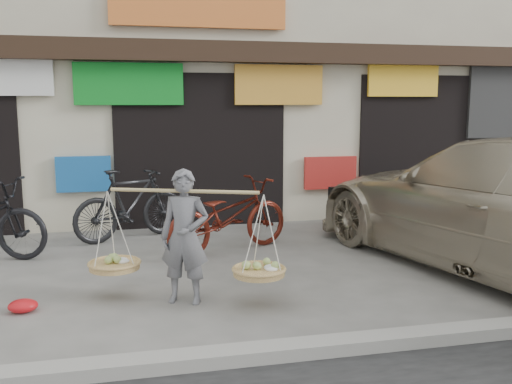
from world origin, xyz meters
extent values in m
plane|color=slate|center=(0.00, 0.00, 0.00)|extent=(70.00, 70.00, 0.00)
cube|color=gray|center=(0.00, -2.00, 0.06)|extent=(70.00, 0.25, 0.12)
cube|color=beige|center=(0.00, 6.50, 3.50)|extent=(14.00, 6.00, 7.00)
cube|color=black|center=(0.00, 3.35, 3.05)|extent=(14.00, 0.35, 0.35)
cube|color=black|center=(0.00, 3.75, 1.35)|extent=(3.00, 0.60, 2.70)
cube|color=black|center=(4.50, 3.75, 1.35)|extent=(3.00, 0.60, 2.70)
cube|color=white|center=(-3.20, 3.42, 2.60)|extent=(1.60, 0.08, 0.60)
cube|color=#0E8522|center=(-1.20, 3.42, 2.50)|extent=(1.80, 0.08, 0.70)
cube|color=gold|center=(1.40, 3.42, 2.50)|extent=(1.60, 0.08, 0.70)
cube|color=yellow|center=(3.80, 3.42, 2.60)|extent=(1.40, 0.08, 0.60)
cube|color=#2A2A2A|center=(5.80, 3.42, 2.20)|extent=(1.20, 0.08, 1.40)
cube|color=#1A5DA7|center=(-2.00, 3.42, 1.00)|extent=(0.90, 0.08, 0.60)
cube|color=#B42521|center=(2.40, 3.42, 0.90)|extent=(1.00, 0.08, 0.60)
cube|color=orange|center=(0.00, 3.42, 3.70)|extent=(3.00, 0.08, 0.50)
imported|color=slate|center=(-0.69, -0.42, 0.74)|extent=(0.63, 0.53, 1.49)
cylinder|color=tan|center=(-0.69, -0.42, 1.25)|extent=(1.55, 0.64, 0.04)
cylinder|color=tan|center=(-1.46, -0.12, 0.38)|extent=(0.56, 0.56, 0.07)
ellipsoid|color=#A5BF66|center=(-1.46, -0.12, 0.44)|extent=(0.39, 0.39, 0.10)
cylinder|color=tan|center=(0.07, -0.71, 0.38)|extent=(0.56, 0.56, 0.07)
ellipsoid|color=#A5BF66|center=(0.07, -0.71, 0.44)|extent=(0.39, 0.39, 0.10)
imported|color=black|center=(-1.25, 2.72, 0.58)|extent=(1.97, 1.29, 1.15)
imported|color=#50160D|center=(0.15, 1.60, 0.54)|extent=(2.18, 1.49, 1.08)
imported|color=#B5A992|center=(3.52, -0.17, 0.89)|extent=(3.79, 6.56, 1.79)
cube|color=black|center=(2.88, 2.69, 0.55)|extent=(1.68, 0.47, 0.45)
cube|color=silver|center=(2.87, 2.76, 0.45)|extent=(0.44, 0.12, 0.12)
ellipsoid|color=red|center=(-2.41, -0.35, 0.07)|extent=(0.31, 0.25, 0.14)
camera|label=1|loc=(-1.29, -6.52, 2.21)|focal=40.00mm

